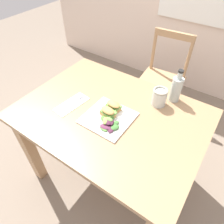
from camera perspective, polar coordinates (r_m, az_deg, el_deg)
ground_plane at (r=1.78m, az=-5.51°, el=-20.37°), size 7.82×7.82×0.00m
dining_table at (r=1.33m, az=-0.30°, el=-4.44°), size 1.12×0.82×0.74m
chair_wooden_far at (r=2.06m, az=13.86°, el=8.91°), size 0.43×0.43×0.87m
plate_lunch at (r=1.19m, az=-1.09°, el=-1.62°), size 0.27×0.27×0.01m
sandwich_half_front at (r=1.18m, az=-1.17°, el=-0.05°), size 0.10×0.08×0.06m
sandwich_half_back at (r=1.22m, az=0.39°, el=1.76°), size 0.10×0.08×0.06m
salad_mixed_greens at (r=1.14m, az=-0.93°, el=-2.92°), size 0.15×0.14×0.03m
napkin_folded at (r=1.31m, az=-11.31°, el=2.20°), size 0.12×0.24×0.00m
fork_on_napkin at (r=1.31m, az=-10.71°, el=2.67°), size 0.06×0.18×0.00m
bottle_cold_brew at (r=1.33m, az=17.56°, el=5.92°), size 0.07×0.07×0.22m
mason_jar_iced_tea at (r=1.29m, az=13.18°, el=3.94°), size 0.09×0.09×0.11m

